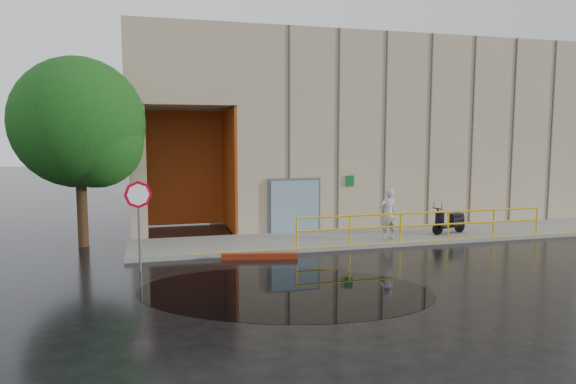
% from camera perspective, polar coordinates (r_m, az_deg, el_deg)
% --- Properties ---
extents(ground, '(120.00, 120.00, 0.00)m').
position_cam_1_polar(ground, '(14.52, 6.33, -9.22)').
color(ground, black).
rests_on(ground, ground).
extents(sidewalk, '(20.00, 3.00, 0.15)m').
position_cam_1_polar(sidewalk, '(20.12, 12.36, -4.77)').
color(sidewalk, gray).
rests_on(sidewalk, ground).
extents(building, '(20.00, 10.17, 8.00)m').
position_cam_1_polar(building, '(26.10, 8.18, 6.90)').
color(building, tan).
rests_on(building, ground).
extents(guardrail, '(9.56, 0.06, 1.03)m').
position_cam_1_polar(guardrail, '(18.96, 14.94, -3.65)').
color(guardrail, '#E6B90C').
rests_on(guardrail, sidewalk).
extents(person, '(0.71, 0.51, 1.85)m').
position_cam_1_polar(person, '(18.85, 11.07, -2.39)').
color(person, '#B2B2B6').
rests_on(person, sidewalk).
extents(scooter, '(1.63, 0.84, 1.23)m').
position_cam_1_polar(scooter, '(20.53, 17.52, -2.48)').
color(scooter, black).
rests_on(scooter, sidewalk).
extents(stop_sign, '(0.77, 0.21, 2.61)m').
position_cam_1_polar(stop_sign, '(15.10, -16.28, -1.48)').
color(stop_sign, slate).
rests_on(stop_sign, ground).
extents(red_curb, '(2.39, 0.63, 0.18)m').
position_cam_1_polar(red_curb, '(16.30, -3.18, -7.15)').
color(red_curb, maroon).
rests_on(red_curb, ground).
extents(puddle, '(8.48, 6.72, 0.01)m').
position_cam_1_polar(puddle, '(13.03, -0.43, -10.98)').
color(puddle, black).
rests_on(puddle, ground).
extents(tree_near, '(4.48, 4.48, 6.56)m').
position_cam_1_polar(tree_near, '(19.07, -21.81, 6.64)').
color(tree_near, black).
rests_on(tree_near, ground).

